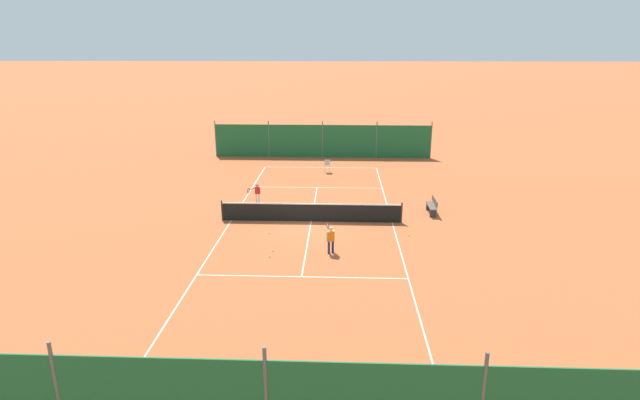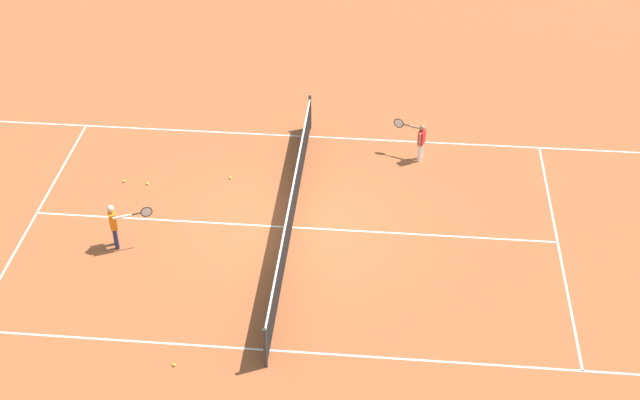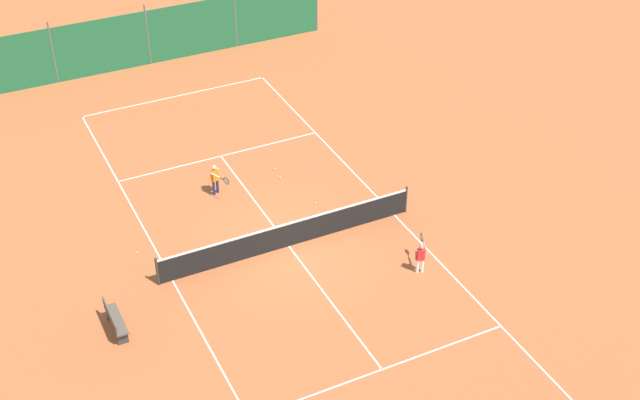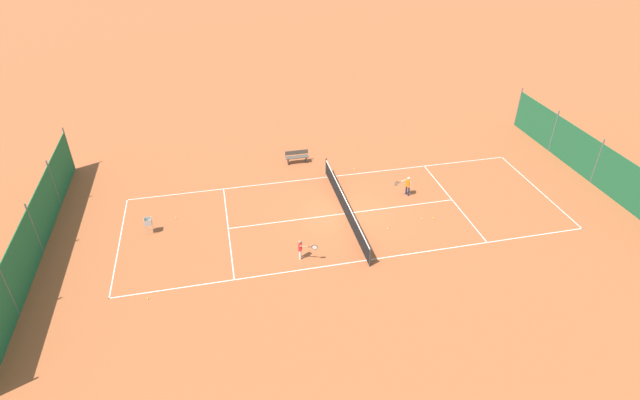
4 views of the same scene
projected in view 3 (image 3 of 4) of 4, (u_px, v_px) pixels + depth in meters
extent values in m
plane|color=#A8542D|center=(289.00, 246.00, 30.01)|extent=(600.00, 600.00, 0.00)
cube|color=white|center=(176.00, 96.00, 38.79)|extent=(8.25, 0.05, 0.01)
cube|color=white|center=(172.00, 280.00, 28.52)|extent=(0.05, 23.85, 0.01)
cube|color=white|center=(394.00, 215.00, 31.49)|extent=(0.05, 23.85, 0.01)
cube|color=white|center=(221.00, 156.00, 34.73)|extent=(8.20, 0.05, 0.01)
cube|color=white|center=(382.00, 369.00, 25.28)|extent=(8.20, 0.05, 0.01)
cube|color=white|center=(289.00, 246.00, 30.00)|extent=(0.05, 12.80, 0.01)
cylinder|color=#2D2D2D|center=(157.00, 272.00, 28.06)|extent=(0.08, 0.08, 1.06)
cylinder|color=#2D2D2D|center=(406.00, 199.00, 31.35)|extent=(0.08, 0.08, 1.06)
cube|color=black|center=(289.00, 235.00, 29.75)|extent=(9.10, 0.02, 0.91)
cube|color=white|center=(288.00, 224.00, 29.48)|extent=(9.10, 0.04, 0.06)
cube|color=#1E6038|center=(148.00, 38.00, 40.71)|extent=(17.20, 0.04, 2.60)
cylinder|color=#59595E|center=(53.00, 53.00, 39.07)|extent=(0.08, 0.08, 2.90)
cylinder|color=#59595E|center=(148.00, 35.00, 40.63)|extent=(0.08, 0.08, 2.90)
cylinder|color=#59595E|center=(235.00, 18.00, 42.18)|extent=(0.08, 0.08, 2.90)
cylinder|color=#59595E|center=(317.00, 3.00, 43.74)|extent=(0.08, 0.08, 2.90)
cylinder|color=white|center=(417.00, 266.00, 28.72)|extent=(0.09, 0.09, 0.51)
cylinder|color=white|center=(422.00, 266.00, 28.74)|extent=(0.09, 0.09, 0.51)
cube|color=red|center=(421.00, 255.00, 28.47)|extent=(0.28, 0.22, 0.40)
sphere|color=#A37556|center=(421.00, 247.00, 28.30)|extent=(0.16, 0.16, 0.16)
cylinder|color=#A37556|center=(416.00, 255.00, 28.46)|extent=(0.06, 0.06, 0.40)
cylinder|color=#A37556|center=(425.00, 247.00, 28.56)|extent=(0.19, 0.39, 0.06)
cylinder|color=black|center=(423.00, 241.00, 28.80)|extent=(0.09, 0.18, 0.03)
torus|color=black|center=(421.00, 237.00, 28.98)|extent=(0.12, 0.27, 0.28)
cylinder|color=silver|center=(421.00, 237.00, 28.98)|extent=(0.09, 0.24, 0.25)
cylinder|color=#23284C|center=(217.00, 186.00, 32.50)|extent=(0.10, 0.10, 0.57)
cylinder|color=#23284C|center=(214.00, 188.00, 32.39)|extent=(0.10, 0.10, 0.57)
cube|color=orange|center=(215.00, 175.00, 32.16)|extent=(0.31, 0.25, 0.44)
sphere|color=beige|center=(214.00, 167.00, 31.97)|extent=(0.17, 0.17, 0.17)
cylinder|color=beige|center=(218.00, 173.00, 32.27)|extent=(0.06, 0.06, 0.44)
cylinder|color=beige|center=(215.00, 175.00, 31.84)|extent=(0.24, 0.43, 0.06)
cylinder|color=black|center=(222.00, 179.00, 31.67)|extent=(0.11, 0.20, 0.03)
torus|color=black|center=(226.00, 181.00, 31.54)|extent=(0.13, 0.27, 0.28)
cylinder|color=silver|center=(226.00, 181.00, 31.54)|extent=(0.10, 0.23, 0.25)
sphere|color=#CCE033|center=(275.00, 169.00, 33.91)|extent=(0.07, 0.07, 0.07)
sphere|color=#CCE033|center=(137.00, 253.00, 29.66)|extent=(0.07, 0.07, 0.07)
sphere|color=#CCE033|center=(280.00, 177.00, 33.42)|extent=(0.07, 0.07, 0.07)
sphere|color=#CCE033|center=(315.00, 203.00, 32.03)|extent=(0.07, 0.07, 0.07)
cube|color=#51473D|center=(116.00, 320.00, 26.35)|extent=(0.36, 1.50, 0.05)
cube|color=#51473D|center=(110.00, 315.00, 26.15)|extent=(0.04, 1.50, 0.28)
cube|color=#333338|center=(112.00, 313.00, 26.92)|extent=(0.32, 0.06, 0.44)
cube|color=#333338|center=(123.00, 338.00, 26.03)|extent=(0.32, 0.06, 0.44)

